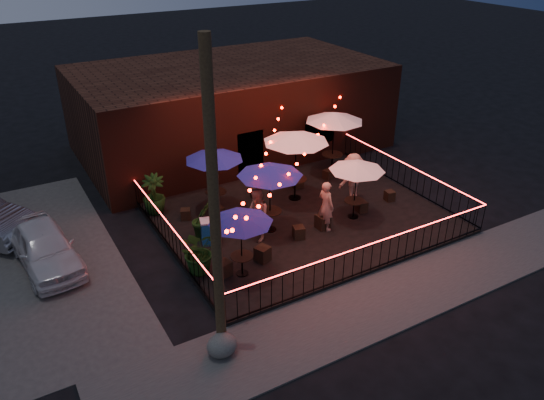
{
  "coord_description": "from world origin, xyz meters",
  "views": [
    {
      "loc": [
        -9.48,
        -12.34,
        9.83
      ],
      "look_at": [
        -1.3,
        1.93,
        1.22
      ],
      "focal_mm": 35.0,
      "sensor_mm": 36.0,
      "label": 1
    }
  ],
  "objects": [
    {
      "name": "utility_pole",
      "position": [
        -5.4,
        -2.6,
        4.0
      ],
      "size": [
        0.26,
        0.26,
        8.0
      ],
      "primitive_type": "cylinder",
      "color": "#362616",
      "rests_on": "ground"
    },
    {
      "name": "ground",
      "position": [
        0.0,
        0.0,
        0.0
      ],
      "size": [
        110.0,
        110.0,
        0.0
      ],
      "primitive_type": "plane",
      "color": "black",
      "rests_on": "ground"
    },
    {
      "name": "sidewalk",
      "position": [
        0.0,
        -3.25,
        0.03
      ],
      "size": [
        18.0,
        2.5,
        0.05
      ],
      "primitive_type": "cube",
      "color": "#413E3C",
      "rests_on": "ground"
    },
    {
      "name": "cafe_table_1",
      "position": [
        -2.47,
        4.13,
        2.33
      ],
      "size": [
        2.23,
        2.23,
        2.39
      ],
      "rotation": [
        0.0,
        0.0,
        0.03
      ],
      "color": "black",
      "rests_on": "patio"
    },
    {
      "name": "bistro_chair_7",
      "position": [
        1.2,
        4.21,
        0.41
      ],
      "size": [
        0.49,
        0.49,
        0.51
      ],
      "primitive_type": "cube",
      "rotation": [
        0.0,
        0.0,
        2.98
      ],
      "color": "black",
      "rests_on": "patio"
    },
    {
      "name": "cooler",
      "position": [
        -3.64,
        2.02,
        0.6
      ],
      "size": [
        0.78,
        0.65,
        0.89
      ],
      "rotation": [
        0.0,
        0.0,
        -0.27
      ],
      "color": "#1457A5",
      "rests_on": "patio"
    },
    {
      "name": "cafe_table_5",
      "position": [
        3.31,
        4.73,
        2.63
      ],
      "size": [
        3.06,
        3.06,
        2.72
      ],
      "rotation": [
        0.0,
        0.0,
        -0.28
      ],
      "color": "black",
      "rests_on": "patio"
    },
    {
      "name": "boulder",
      "position": [
        -5.52,
        -2.86,
        0.33
      ],
      "size": [
        0.99,
        0.89,
        0.66
      ],
      "primitive_type": "ellipsoid",
      "rotation": [
        0.0,
        0.0,
        -0.23
      ],
      "color": "#4E4D48",
      "rests_on": "ground"
    },
    {
      "name": "bistro_chair_3",
      "position": [
        -2.71,
        3.47,
        0.37
      ],
      "size": [
        0.41,
        0.41,
        0.43
      ],
      "primitive_type": "cube",
      "rotation": [
        0.0,
        0.0,
        3.27
      ],
      "color": "black",
      "rests_on": "patio"
    },
    {
      "name": "bistro_chair_4",
      "position": [
        -0.9,
        0.79,
        0.37
      ],
      "size": [
        0.46,
        0.46,
        0.44
      ],
      "primitive_type": "cube",
      "rotation": [
        0.0,
        0.0,
        -0.28
      ],
      "color": "black",
      "rests_on": "patio"
    },
    {
      "name": "patron_a",
      "position": [
        0.26,
        0.86,
        1.07
      ],
      "size": [
        0.55,
        0.74,
        1.84
      ],
      "primitive_type": "imported",
      "rotation": [
        0.0,
        0.0,
        1.75
      ],
      "color": "tan",
      "rests_on": "patio"
    },
    {
      "name": "fence_right",
      "position": [
        5.0,
        2.0,
        0.66
      ],
      "size": [
        0.04,
        8.0,
        1.04
      ],
      "rotation": [
        0.0,
        0.0,
        1.57
      ],
      "color": "black",
      "rests_on": "patio"
    },
    {
      "name": "bistro_chair_2",
      "position": [
        -3.79,
        3.97,
        0.35
      ],
      "size": [
        0.45,
        0.45,
        0.41
      ],
      "primitive_type": "cube",
      "rotation": [
        0.0,
        0.0,
        -0.41
      ],
      "color": "black",
      "rests_on": "patio"
    },
    {
      "name": "bistro_chair_5",
      "position": [
        0.21,
        0.94,
        0.41
      ],
      "size": [
        0.46,
        0.46,
        0.51
      ],
      "primitive_type": "cube",
      "rotation": [
        0.0,
        0.0,
        3.21
      ],
      "color": "black",
      "rests_on": "patio"
    },
    {
      "name": "potted_shrub_c",
      "position": [
        -4.6,
        5.02,
        0.91
      ],
      "size": [
        1.11,
        1.11,
        1.52
      ],
      "primitive_type": "imported",
      "rotation": [
        0.0,
        0.0,
        -0.39
      ],
      "color": "#0E380F",
      "rests_on": "patio"
    },
    {
      "name": "fence_front",
      "position": [
        0.0,
        -2.0,
        0.66
      ],
      "size": [
        10.0,
        0.04,
        1.04
      ],
      "color": "black",
      "rests_on": "patio"
    },
    {
      "name": "bistro_chair_9",
      "position": [
        3.7,
        1.39,
        0.35
      ],
      "size": [
        0.38,
        0.38,
        0.4
      ],
      "primitive_type": "cube",
      "rotation": [
        0.0,
        0.0,
        3.0
      ],
      "color": "black",
      "rests_on": "patio"
    },
    {
      "name": "cafe_table_4",
      "position": [
        1.66,
        1.04,
        2.17
      ],
      "size": [
        2.16,
        2.16,
        2.22
      ],
      "rotation": [
        0.0,
        0.0,
        0.08
      ],
      "color": "black",
      "rests_on": "patio"
    },
    {
      "name": "fence_left",
      "position": [
        -5.0,
        2.0,
        0.66
      ],
      "size": [
        0.04,
        8.0,
        1.04
      ],
      "rotation": [
        0.0,
        0.0,
        1.57
      ],
      "color": "black",
      "rests_on": "patio"
    },
    {
      "name": "bistro_chair_8",
      "position": [
        2.18,
        1.21,
        0.36
      ],
      "size": [
        0.39,
        0.39,
        0.42
      ],
      "primitive_type": "cube",
      "rotation": [
        0.0,
        0.0,
        -0.1
      ],
      "color": "black",
      "rests_on": "patio"
    },
    {
      "name": "patron_c",
      "position": [
        2.46,
        2.21,
        1.11
      ],
      "size": [
        1.29,
        0.8,
        1.93
      ],
      "primitive_type": "imported",
      "rotation": [
        0.0,
        0.0,
        3.21
      ],
      "color": "tan",
      "rests_on": "patio"
    },
    {
      "name": "cafe_table_3",
      "position": [
        0.58,
        3.4,
        2.69
      ],
      "size": [
        2.6,
        2.6,
        2.78
      ],
      "rotation": [
        0.0,
        0.0,
        -0.03
      ],
      "color": "black",
      "rests_on": "patio"
    },
    {
      "name": "potted_shrub_b",
      "position": [
        -3.71,
        2.54,
        0.84
      ],
      "size": [
        0.86,
        0.75,
        1.38
      ],
      "primitive_type": "imported",
      "rotation": [
        0.0,
        0.0,
        0.2
      ],
      "color": "#0F330A",
      "rests_on": "patio"
    },
    {
      "name": "festoon_lights",
      "position": [
        -1.01,
        1.7,
        2.52
      ],
      "size": [
        10.02,
        8.72,
        1.32
      ],
      "color": "#FA0A00",
      "rests_on": "ground"
    },
    {
      "name": "cafe_table_2",
      "position": [
        -1.48,
        1.77,
        2.42
      ],
      "size": [
        2.83,
        2.83,
        2.49
      ],
      "rotation": [
        0.0,
        0.0,
        0.31
      ],
      "color": "black",
      "rests_on": "patio"
    },
    {
      "name": "brick_building",
      "position": [
        1.0,
        9.99,
        2.0
      ],
      "size": [
        14.0,
        8.0,
        4.0
      ],
      "color": "#36180E",
      "rests_on": "ground"
    },
    {
      "name": "bistro_chair_1",
      "position": [
        -2.64,
        0.2,
        0.4
      ],
      "size": [
        0.54,
        0.54,
        0.5
      ],
      "primitive_type": "cube",
      "rotation": [
        0.0,
        0.0,
        3.5
      ],
      "color": "black",
      "rests_on": "patio"
    },
    {
      "name": "patio",
      "position": [
        0.0,
        2.0,
        0.07
      ],
      "size": [
        10.0,
        8.0,
        0.15
      ],
      "primitive_type": "cube",
      "color": "black",
      "rests_on": "ground"
    },
    {
      "name": "bistro_chair_10",
      "position": [
        2.76,
        4.24,
        0.35
      ],
      "size": [
        0.41,
        0.41,
        0.4
      ],
      "primitive_type": "cube",
      "rotation": [
        0.0,
        0.0,
        0.27
      ],
      "color": "black",
      "rests_on": "patio"
    },
    {
      "name": "patron_b",
      "position": [
        -2.18,
        1.43,
        1.1
      ],
      "size": [
        0.83,
        1.01,
        1.9
      ],
      "primitive_type": "imported",
      "rotation": [
        0.0,
        0.0,
        -1.7
      ],
      "color": "#D2B18E",
      "rests_on": "patio"
    },
    {
      "name": "car_white",
      "position": [
        -8.68,
        3.61,
        0.69
      ],
      "size": [
        2.04,
        4.19,
        1.38
      ],
      "primitive_type": "imported",
      "rotation": [
        0.0,
        0.0,
        0.1
      ],
      "color": "white",
      "rests_on": "ground"
    },
    {
      "name": "potted_shrub_a",
      "position": [
        -4.6,
        0.69,
        0.88
      ],
      "size": [
        1.5,
        1.36,
        1.46
      ],
      "primitive_type": "imported",
      "rotation": [
        0.0,
        0.0,
        0.19
      ],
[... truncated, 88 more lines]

